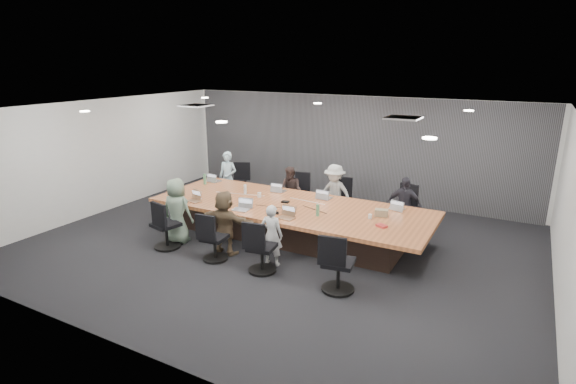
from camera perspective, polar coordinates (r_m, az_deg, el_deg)
The scene contains 41 objects.
floor at distance 9.42m, azimuth -1.17°, elevation -6.75°, with size 10.00×8.00×0.00m, color black.
ceiling at distance 8.71m, azimuth -1.27°, elevation 10.45°, with size 10.00×8.00×0.00m, color white.
wall_back at distance 12.51m, azimuth 7.91°, elevation 5.65°, with size 10.00×2.80×0.00m, color silver.
wall_front at distance 6.01m, azimuth -20.57°, elevation -7.25°, with size 10.00×2.80×0.00m, color silver.
wall_left at distance 12.17m, azimuth -22.20°, elevation 4.28°, with size 8.00×2.80×0.00m, color silver.
wall_right at distance 7.90m, azimuth 32.23°, elevation -3.17°, with size 8.00×2.80×0.00m, color silver.
curtain at distance 12.44m, azimuth 7.78°, elevation 5.59°, with size 9.80×0.04×2.80m, color #515055.
conference_table at distance 9.68m, azimuth 0.28°, elevation -3.54°, with size 6.00×2.20×0.74m.
chair_0 at distance 12.36m, azimuth -6.64°, elevation 0.90°, with size 0.57×0.57×0.84m, color black, non-canonical shape.
chair_1 at distance 11.43m, azimuth 1.19°, elevation -0.58°, with size 0.49×0.49×0.73m, color black, non-canonical shape.
chair_2 at distance 10.97m, azimuth 6.56°, elevation -1.37°, with size 0.50×0.50×0.75m, color black, non-canonical shape.
chair_3 at distance 10.50m, azimuth 14.84°, elevation -2.47°, with size 0.54×0.54×0.81m, color black, non-canonical shape.
chair_4 at distance 9.47m, azimuth -15.22°, elevation -4.49°, with size 0.56×0.56×0.84m, color black, non-canonical shape.
chair_5 at distance 8.73m, azimuth -9.30°, elevation -6.22°, with size 0.51×0.51×0.75m, color black, non-canonical shape.
chair_6 at distance 8.16m, azimuth -3.31°, elevation -7.52°, with size 0.54×0.54×0.80m, color black, non-canonical shape.
chair_7 at distance 7.54m, azimuth 6.42°, elevation -9.44°, with size 0.58×0.58×0.86m, color black, non-canonical shape.
person_0 at distance 12.01m, azimuth -7.64°, elevation 1.79°, with size 0.51×0.34×1.40m, color #ACCFDE.
laptop_0 at distance 11.58m, azimuth -9.24°, elevation 1.41°, with size 0.30×0.21×0.02m, color #B2B2B7.
person_1 at distance 11.06m, azimuth 0.36°, elevation 0.14°, with size 0.59×0.46×1.21m, color #342725.
laptop_1 at distance 10.56m, azimuth -1.04°, elevation 0.16°, with size 0.29×0.20×0.02m, color #B2B2B7.
person_2 at distance 10.57m, azimuth 5.91°, elevation -0.22°, with size 0.90×0.52×1.39m, color #9EA29E.
laptop_2 at distance 10.07m, azimuth 4.70°, elevation -0.72°, with size 0.31×0.22×0.02m, color #B2B2B7.
person_3 at distance 10.10m, azimuth 14.46°, elevation -1.72°, with size 0.76×0.32×1.30m, color #27262F.
laptop_3 at distance 9.56m, azimuth 13.68°, elevation -2.07°, with size 0.29×0.20×0.02m, color #B2B2B7.
person_4 at distance 9.62m, azimuth -13.92°, elevation -2.33°, with size 0.68×0.44×1.38m, color slate.
laptop_4 at distance 9.99m, azimuth -11.84°, elevation -1.15°, with size 0.30×0.21×0.02m, color #8C6647.
person_5 at distance 8.89m, azimuth -8.01°, elevation -3.87°, with size 1.20×0.38×1.29m, color brown.
laptop_5 at distance 9.28m, azimuth -6.03°, elevation -2.25°, with size 0.33×0.23×0.02m, color #B2B2B7.
person_6 at distance 8.36m, azimuth -2.07°, elevation -5.48°, with size 0.43×0.28×1.18m, color silver.
laptop_6 at distance 8.75m, azimuth -0.26°, elevation -3.33°, with size 0.32×0.22×0.02m, color #8C6647.
bottle_green_left at distance 11.32m, azimuth -10.53°, elevation 1.62°, with size 0.07×0.07×0.26m, color #4F9264.
bottle_green_right at distance 8.87m, azimuth 3.79°, elevation -2.33°, with size 0.07×0.07×0.24m, color #4F9264.
bottle_clear at distance 10.38m, azimuth -5.46°, elevation 0.36°, with size 0.06×0.06×0.21m, color silver.
cup_white_far at distance 10.10m, azimuth -3.65°, elevation -0.36°, with size 0.09×0.09×0.11m, color white.
cup_white_near at distance 8.87m, azimuth 10.38°, elevation -3.07°, with size 0.07×0.07×0.09m, color white.
mug_brown at distance 10.74m, azimuth -13.22°, elevation 0.26°, with size 0.09×0.09×0.11m, color brown.
mic_left at distance 9.14m, azimuth -2.25°, elevation -2.44°, with size 0.13×0.09×0.03m, color black.
mic_right at distance 9.72m, azimuth -0.35°, elevation -1.25°, with size 0.16×0.11×0.03m, color black.
stapler at distance 8.99m, azimuth -1.63°, elevation -2.66°, with size 0.15×0.04×0.05m, color black.
canvas_bag at distance 9.06m, azimuth 11.78°, elevation -2.59°, with size 0.25×0.16×0.14m, color #92805F.
snack_packet at distance 8.49m, azimuth 11.81°, elevation -4.22°, with size 0.20×0.13×0.04m, color red.
Camera 1 is at (4.29, -7.52, 3.71)m, focal length 28.00 mm.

